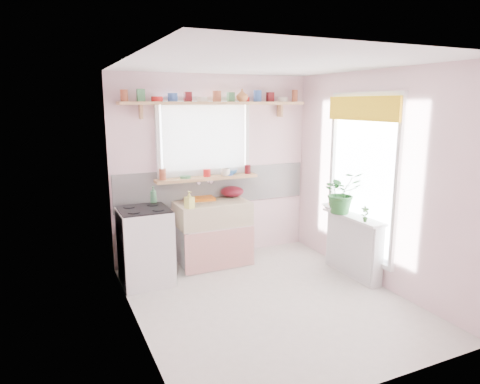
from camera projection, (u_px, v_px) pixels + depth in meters
name	position (u px, v px, depth m)	size (l,w,h in m)	color
room	(284.00, 163.00, 5.43)	(3.20, 3.20, 3.20)	silver
sink_unit	(213.00, 233.00, 5.68)	(0.95, 0.65, 1.11)	white
cooker	(145.00, 246.00, 5.07)	(0.58, 0.58, 0.93)	white
radiator_ledge	(353.00, 245.00, 5.31)	(0.22, 0.95, 0.78)	white
windowsill	(207.00, 178.00, 5.70)	(1.40, 0.22, 0.04)	tan
pine_shelf	(217.00, 103.00, 5.55)	(2.52, 0.24, 0.04)	tan
shelf_crockery	(216.00, 97.00, 5.53)	(2.47, 0.11, 0.12)	#A55133
sill_crockery	(207.00, 172.00, 5.69)	(1.35, 0.11, 0.12)	#A55133
dish_tray	(199.00, 198.00, 5.73)	(0.39, 0.29, 0.04)	#D36512
colander	(232.00, 191.00, 5.92)	(0.32, 0.32, 0.15)	maroon
jade_plant	(342.00, 192.00, 5.29)	(0.48, 0.41, 0.53)	#27632B
fruit_bowl	(336.00, 208.00, 5.43)	(0.32, 0.32, 0.08)	white
herb_pot	(365.00, 214.00, 4.93)	(0.10, 0.07, 0.18)	#326026
soap_bottle_sink	(189.00, 200.00, 5.25)	(0.10, 0.10, 0.21)	#E4E465
sill_cup	(225.00, 172.00, 5.73)	(0.13, 0.13, 0.10)	white
sill_bowl	(230.00, 172.00, 5.89)	(0.21, 0.21, 0.07)	#3873B6
shelf_vase	(242.00, 95.00, 5.62)	(0.16, 0.16, 0.16)	#B46B37
cooker_bottle	(153.00, 195.00, 5.22)	(0.08, 0.08, 0.21)	#3A754D
fruit	(336.00, 203.00, 5.42)	(0.20, 0.14, 0.10)	orange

